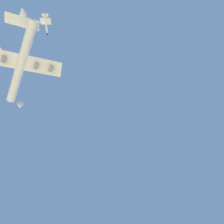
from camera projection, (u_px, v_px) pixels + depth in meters
carrier_jet at (21, 63)px, 126.23m from camera, size 74.01×58.59×22.78m
chase_jet_high_escort at (46, 24)px, 122.85m from camera, size 15.31×8.61×4.00m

